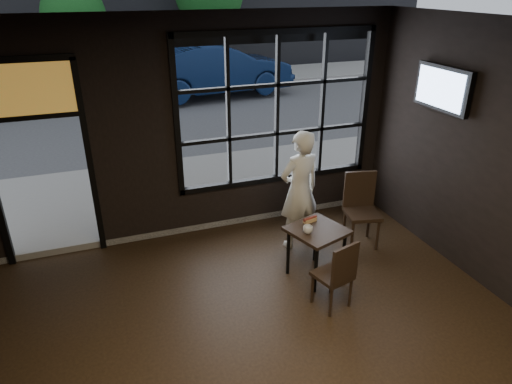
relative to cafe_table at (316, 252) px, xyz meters
name	(u,v)px	position (x,y,z in m)	size (l,w,h in m)	color
ceiling	(317,39)	(-1.08, -1.82, 2.86)	(6.00, 7.00, 0.02)	black
window_frame	(277,110)	(0.12, 1.68, 1.45)	(3.06, 0.12, 2.28)	black
stained_transom	(24,89)	(-3.18, 1.68, 2.00)	(1.20, 0.06, 0.70)	orange
street_asphalt	(112,53)	(-1.08, 22.18, -0.37)	(60.00, 41.00, 0.04)	#545456
cafe_table	(316,252)	(0.00, 0.00, 0.00)	(0.65, 0.65, 0.70)	black
chair_near	(333,273)	(-0.09, -0.60, 0.10)	(0.39, 0.39, 0.90)	black
chair_window	(363,211)	(0.98, 0.49, 0.18)	(0.46, 0.46, 1.07)	black
man	(299,190)	(0.11, 0.79, 0.52)	(0.64, 0.42, 1.74)	silver
hotdog	(310,220)	(0.00, 0.20, 0.38)	(0.20, 0.08, 0.06)	tan
cup	(308,230)	(-0.16, -0.05, 0.39)	(0.12, 0.12, 0.10)	silver
tv	(443,88)	(1.85, 0.28, 1.92)	(0.11, 0.97, 0.57)	black
navy_car	(215,69)	(1.46, 10.18, 0.57)	(1.74, 5.00, 1.65)	#0B1B3D
tree_left	(74,15)	(-2.61, 12.78, 2.15)	(2.08, 2.08, 3.54)	#332114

